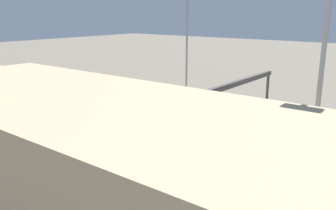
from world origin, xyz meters
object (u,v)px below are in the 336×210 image
at_px(light_mast_1, 326,29).
at_px(train_on_track_5, 38,106).
at_px(train_on_track_2, 166,106).
at_px(signal_gantry, 231,90).
at_px(light_mast_2, 187,14).
at_px(maintenance_shed, 127,188).
at_px(train_on_track_1, 232,110).

bearing_deg(light_mast_1, train_on_track_5, -4.32).
bearing_deg(train_on_track_2, signal_gantry, 170.52).
height_order(light_mast_2, maintenance_shed, light_mast_2).
relative_size(train_on_track_1, train_on_track_5, 1.36).
bearing_deg(signal_gantry, light_mast_2, -39.21).
relative_size(train_on_track_2, light_mast_2, 4.57).
height_order(train_on_track_1, light_mast_2, light_mast_2).
relative_size(light_mast_1, signal_gantry, 0.95).
xyz_separation_m(light_mast_1, signal_gantry, (17.49, -16.44, -10.52)).
bearing_deg(train_on_track_2, light_mast_2, -69.95).
relative_size(train_on_track_2, train_on_track_5, 2.09).
height_order(train_on_track_1, train_on_track_5, same).
relative_size(light_mast_2, signal_gantry, 1.01).
distance_m(train_on_track_1, train_on_track_2, 12.52).
distance_m(signal_gantry, maintenance_shed, 32.99).
relative_size(train_on_track_2, signal_gantry, 4.63).
xyz_separation_m(light_mast_1, maintenance_shed, (9.07, 15.45, -11.56)).
height_order(train_on_track_1, signal_gantry, signal_gantry).
bearing_deg(train_on_track_1, light_mast_2, -28.10).
relative_size(light_mast_1, light_mast_2, 0.94).
xyz_separation_m(train_on_track_2, light_mast_2, (5.05, -13.83, 17.01)).
bearing_deg(signal_gantry, train_on_track_5, 19.88).
bearing_deg(maintenance_shed, train_on_track_5, -24.27).
relative_size(train_on_track_1, maintenance_shed, 1.77).
xyz_separation_m(train_on_track_5, light_mast_1, (-52.06, 3.94, 15.99)).
bearing_deg(train_on_track_2, train_on_track_1, -156.46).
height_order(light_mast_1, maintenance_shed, light_mast_1).
bearing_deg(signal_gantry, train_on_track_2, -9.48).
bearing_deg(signal_gantry, light_mast_1, 136.78).
height_order(light_mast_1, signal_gantry, light_mast_1).
relative_size(train_on_track_1, light_mast_2, 2.98).
bearing_deg(train_on_track_5, maintenance_shed, 155.73).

